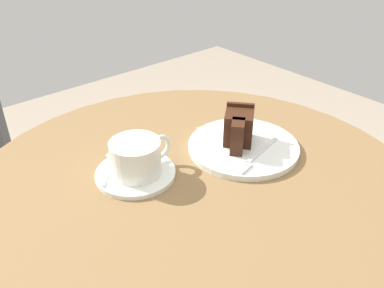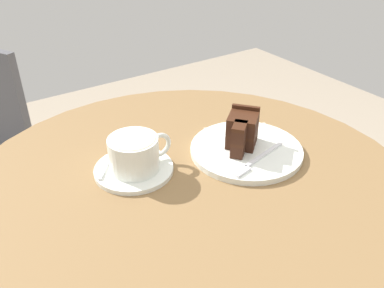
% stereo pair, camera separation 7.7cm
% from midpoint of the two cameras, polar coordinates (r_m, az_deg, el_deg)
% --- Properties ---
extents(cafe_table, '(0.84, 0.84, 0.76)m').
position_cam_midpoint_polar(cafe_table, '(0.80, 2.62, -13.01)').
color(cafe_table, brown).
rests_on(cafe_table, ground).
extents(saucer, '(0.15, 0.15, 0.01)m').
position_cam_midpoint_polar(saucer, '(0.76, -5.32, -3.66)').
color(saucer, silver).
rests_on(saucer, cafe_table).
extents(coffee_cup, '(0.12, 0.09, 0.06)m').
position_cam_midpoint_polar(coffee_cup, '(0.74, -5.11, -1.34)').
color(coffee_cup, silver).
rests_on(coffee_cup, saucer).
extents(teaspoon, '(0.08, 0.09, 0.00)m').
position_cam_midpoint_polar(teaspoon, '(0.79, -8.70, -2.01)').
color(teaspoon, silver).
rests_on(teaspoon, saucer).
extents(cake_plate, '(0.22, 0.22, 0.01)m').
position_cam_midpoint_polar(cake_plate, '(0.82, 10.27, -0.91)').
color(cake_plate, silver).
rests_on(cake_plate, cafe_table).
extents(cake_slice, '(0.10, 0.09, 0.07)m').
position_cam_midpoint_polar(cake_slice, '(0.81, 9.73, 1.75)').
color(cake_slice, '#381E14').
rests_on(cake_slice, cake_plate).
extents(fork, '(0.15, 0.05, 0.00)m').
position_cam_midpoint_polar(fork, '(0.77, 11.32, -2.61)').
color(fork, silver).
rests_on(fork, cake_plate).
extents(napkin, '(0.19, 0.18, 0.00)m').
position_cam_midpoint_polar(napkin, '(0.86, 9.97, 0.29)').
color(napkin, silver).
rests_on(napkin, cafe_table).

